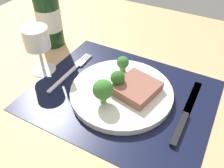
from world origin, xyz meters
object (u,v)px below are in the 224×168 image
object	(u,v)px
steak	(136,88)
wine_glass	(37,41)
plate	(121,92)
wine_bottle	(48,14)
fork	(71,71)
knife	(185,115)

from	to	relation	value
steak	wine_glass	world-z (taller)	wine_glass
plate	wine_bottle	xyz separation A→B (cm)	(-30.98, 11.35, 9.05)
wine_bottle	wine_glass	distance (cm)	14.34
steak	fork	world-z (taller)	steak
steak	fork	xyz separation A→B (cm)	(-19.96, 0.24, -2.47)
plate	fork	world-z (taller)	plate
steak	fork	distance (cm)	20.11
wine_bottle	wine_glass	xyz separation A→B (cm)	(6.74, -12.64, -0.73)
knife	wine_bottle	distance (cm)	49.26
knife	wine_bottle	size ratio (longest dim) A/B	0.80
fork	knife	distance (cm)	32.64
steak	fork	bearing A→B (deg)	179.31
plate	steak	world-z (taller)	steak
steak	wine_bottle	xyz separation A→B (cm)	(-34.43, 10.16, 7.14)
knife	plate	bearing A→B (deg)	-178.63
plate	fork	bearing A→B (deg)	175.08
steak	wine_glass	bearing A→B (deg)	-174.90
plate	knife	size ratio (longest dim) A/B	1.11
fork	steak	bearing A→B (deg)	-1.92
wine_bottle	wine_glass	world-z (taller)	wine_bottle
plate	wine_glass	size ratio (longest dim) A/B	1.94
knife	wine_bottle	bearing A→B (deg)	166.56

